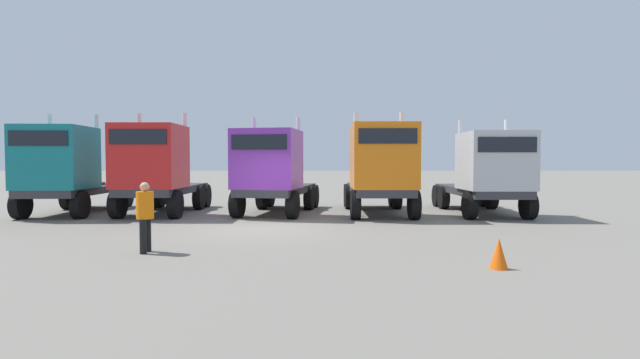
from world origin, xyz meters
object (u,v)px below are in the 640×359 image
at_px(semi_truck_orange, 381,168).
at_px(visitor_in_hivis, 145,212).
at_px(semi_truck_red, 156,169).
at_px(traffic_cone_mid, 499,253).
at_px(semi_truck_teal, 65,169).
at_px(semi_truck_silver, 488,173).
at_px(semi_truck_purple, 272,171).

xyz_separation_m(semi_truck_orange, visitor_in_hivis, (-6.64, -7.47, -0.93)).
bearing_deg(semi_truck_red, traffic_cone_mid, 48.08).
xyz_separation_m(semi_truck_teal, visitor_in_hivis, (6.08, -7.64, -0.89)).
bearing_deg(traffic_cone_mid, visitor_in_hivis, 167.65).
bearing_deg(semi_truck_silver, traffic_cone_mid, -18.01).
distance_m(semi_truck_teal, semi_truck_silver, 17.04).
bearing_deg(semi_truck_orange, semi_truck_red, -90.63).
distance_m(semi_truck_red, visitor_in_hivis, 8.08).
xyz_separation_m(semi_truck_orange, semi_truck_silver, (4.33, 0.04, -0.17)).
height_order(semi_truck_purple, semi_truck_silver, semi_truck_purple).
xyz_separation_m(semi_truck_teal, traffic_cone_mid, (13.84, -9.34, -1.55)).
distance_m(semi_truck_orange, traffic_cone_mid, 9.38).
bearing_deg(visitor_in_hivis, traffic_cone_mid, 168.35).
relative_size(semi_truck_orange, traffic_cone_mid, 10.09).
xyz_separation_m(semi_truck_silver, visitor_in_hivis, (-10.96, -7.52, -0.77)).
relative_size(semi_truck_red, semi_truck_orange, 0.91).
bearing_deg(semi_truck_silver, visitor_in_hivis, -54.42).
xyz_separation_m(semi_truck_purple, traffic_cone_mid, (5.50, -9.42, -1.47)).
bearing_deg(semi_truck_red, semi_truck_orange, 89.54).
distance_m(semi_truck_red, traffic_cone_mid, 13.91).
bearing_deg(visitor_in_hivis, semi_truck_silver, -144.87).
bearing_deg(semi_truck_silver, semi_truck_purple, -90.22).
distance_m(semi_truck_silver, traffic_cone_mid, 9.86).
xyz_separation_m(semi_truck_purple, semi_truck_silver, (8.71, -0.21, -0.05)).
bearing_deg(semi_truck_red, visitor_in_hivis, 18.15).
bearing_deg(semi_truck_teal, semi_truck_orange, 86.92).
xyz_separation_m(semi_truck_teal, semi_truck_purple, (8.34, 0.09, -0.08)).
relative_size(semi_truck_teal, semi_truck_red, 1.04).
height_order(semi_truck_orange, semi_truck_silver, semi_truck_orange).
bearing_deg(visitor_in_hivis, semi_truck_purple, -105.60).
bearing_deg(semi_truck_red, semi_truck_silver, 90.08).
xyz_separation_m(semi_truck_red, semi_truck_orange, (9.05, -0.18, 0.01)).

